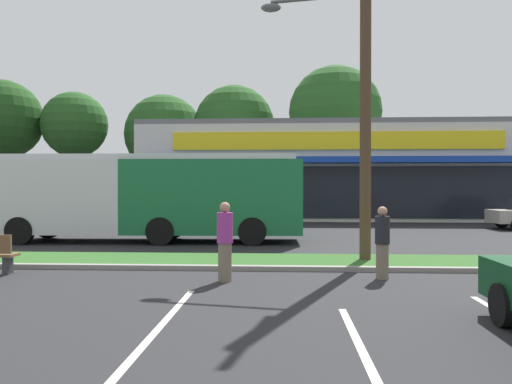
# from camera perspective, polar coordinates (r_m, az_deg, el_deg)

# --- Properties ---
(grass_median) EXTENTS (56.00, 2.20, 0.12)m
(grass_median) POSITION_cam_1_polar(r_m,az_deg,el_deg) (13.94, -3.47, -7.71)
(grass_median) COLOR #2D5B23
(grass_median) RESTS_ON ground_plane
(curb_lip) EXTENTS (56.00, 0.24, 0.12)m
(curb_lip) POSITION_cam_1_polar(r_m,az_deg,el_deg) (12.74, -4.11, -8.50)
(curb_lip) COLOR gray
(curb_lip) RESTS_ON ground_plane
(parking_stripe_1) EXTENTS (0.12, 4.80, 0.01)m
(parking_stripe_1) POSITION_cam_1_polar(r_m,az_deg,el_deg) (8.05, -10.44, -14.33)
(parking_stripe_1) COLOR silver
(parking_stripe_1) RESTS_ON ground_plane
(parking_stripe_2) EXTENTS (0.12, 4.80, 0.01)m
(parking_stripe_2) POSITION_cam_1_polar(r_m,az_deg,el_deg) (6.62, 12.14, -17.64)
(parking_stripe_2) COLOR silver
(parking_stripe_2) RESTS_ON ground_plane
(storefront_building) EXTENTS (23.95, 12.70, 6.10)m
(storefront_building) POSITION_cam_1_polar(r_m,az_deg,el_deg) (35.52, 8.05, 2.19)
(storefront_building) COLOR beige
(storefront_building) RESTS_ON ground_plane
(tree_far_left) EXTENTS (6.94, 6.94, 11.49)m
(tree_far_left) POSITION_cam_1_polar(r_m,az_deg,el_deg) (50.40, -26.62, 7.30)
(tree_far_left) COLOR #473323
(tree_far_left) RESTS_ON ground_plane
(tree_left) EXTENTS (5.81, 5.81, 10.51)m
(tree_left) POSITION_cam_1_polar(r_m,az_deg,el_deg) (48.29, -19.73, 7.12)
(tree_left) COLOR #473323
(tree_left) RESTS_ON ground_plane
(tree_mid_left) EXTENTS (7.24, 7.24, 10.54)m
(tree_mid_left) POSITION_cam_1_polar(r_m,az_deg,el_deg) (47.77, -10.30, 6.41)
(tree_mid_left) COLOR #473323
(tree_mid_left) RESTS_ON ground_plane
(tree_mid) EXTENTS (7.23, 7.23, 11.21)m
(tree_mid) POSITION_cam_1_polar(r_m,az_deg,el_deg) (46.19, -2.46, 7.47)
(tree_mid) COLOR #473323
(tree_mid) RESTS_ON ground_plane
(tree_mid_right) EXTENTS (7.68, 7.68, 12.11)m
(tree_mid_right) POSITION_cam_1_polar(r_m,az_deg,el_deg) (43.10, 8.89, 8.85)
(tree_mid_right) COLOR #473323
(tree_mid_right) RESTS_ON ground_plane
(utility_pole) EXTENTS (3.13, 2.38, 10.07)m
(utility_pole) POSITION_cam_1_polar(r_m,az_deg,el_deg) (14.32, 11.63, 13.94)
(utility_pole) COLOR #4C3826
(utility_pole) RESTS_ON ground_plane
(city_bus) EXTENTS (11.96, 2.95, 3.25)m
(city_bus) POSITION_cam_1_polar(r_m,az_deg,el_deg) (19.54, -12.56, -0.32)
(city_bus) COLOR #196638
(city_bus) RESTS_ON ground_plane
(pedestrian_mid) EXTENTS (0.33, 0.33, 1.63)m
(pedestrian_mid) POSITION_cam_1_polar(r_m,az_deg,el_deg) (11.77, 14.03, -5.54)
(pedestrian_mid) COLOR #726651
(pedestrian_mid) RESTS_ON ground_plane
(pedestrian_far) EXTENTS (0.35, 0.35, 1.74)m
(pedestrian_far) POSITION_cam_1_polar(r_m,az_deg,el_deg) (11.16, -3.52, -5.58)
(pedestrian_far) COLOR #726651
(pedestrian_far) RESTS_ON ground_plane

